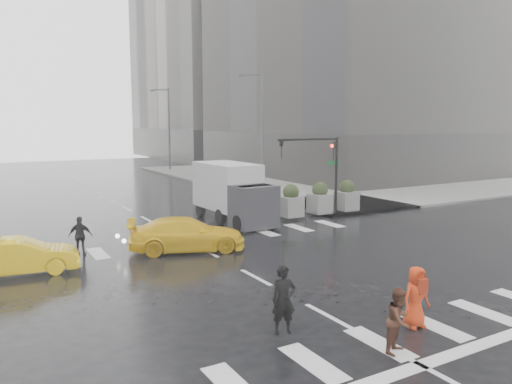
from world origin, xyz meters
TOP-DOWN VIEW (x-y plane):
  - ground at (0.00, 0.00)m, footprint 120.00×120.00m
  - sidewalk_ne at (19.50, 17.50)m, footprint 35.00×35.00m
  - building_ne_far at (29.00, 56.00)m, footprint 26.05×26.05m
  - road_markings at (0.00, 0.00)m, footprint 18.00×48.00m
  - traffic_signal_pole at (9.01, 8.01)m, footprint 4.45×0.42m
  - street_lamp_near at (10.87, 18.00)m, footprint 2.15×0.22m
  - street_lamp_far at (10.87, 38.00)m, footprint 2.15×0.22m
  - planter_west at (7.00, 8.20)m, footprint 1.10×1.10m
  - planter_mid at (9.00, 8.20)m, footprint 1.10×1.10m
  - planter_east at (11.00, 8.20)m, footprint 1.10×1.10m
  - pedestrian_black at (-1.68, -4.32)m, footprint 1.18×1.20m
  - pedestrian_brown at (0.05, -6.56)m, footprint 0.91×0.81m
  - pedestrian_orange at (1.52, -5.73)m, footprint 0.84×0.58m
  - pedestrian_far_a at (-4.65, 6.08)m, footprint 1.08×0.89m
  - pedestrian_far_b at (3.85, 8.43)m, footprint 1.20×0.95m
  - taxi_mid at (-7.00, 4.50)m, footprint 4.06×1.84m
  - taxi_rear at (-0.66, 4.61)m, footprint 4.65×3.20m
  - box_truck at (3.88, 9.05)m, footprint 2.21×5.88m

SIDE VIEW (x-z plane):
  - ground at x=0.00m, z-range 0.00..0.00m
  - road_markings at x=0.00m, z-range 0.00..0.01m
  - sidewalk_ne at x=19.50m, z-range 0.00..0.15m
  - taxi_mid at x=-7.00m, z-range 0.00..1.29m
  - taxi_rear at x=-0.66m, z-range 0.00..1.40m
  - pedestrian_brown at x=0.05m, z-range 0.00..1.54m
  - pedestrian_far_a at x=-4.65m, z-range 0.00..1.59m
  - pedestrian_far_b at x=3.85m, z-range 0.00..1.63m
  - pedestrian_orange at x=1.52m, z-range 0.01..1.64m
  - planter_west at x=7.00m, z-range 0.08..1.88m
  - planter_mid at x=9.00m, z-range 0.08..1.88m
  - planter_east at x=11.00m, z-range 0.08..1.88m
  - pedestrian_black at x=-1.68m, z-range 0.37..2.80m
  - box_truck at x=3.88m, z-range 0.11..3.23m
  - traffic_signal_pole at x=9.01m, z-range 0.97..5.47m
  - street_lamp_near at x=10.87m, z-range 0.45..9.45m
  - street_lamp_far at x=10.87m, z-range 0.45..9.45m
  - building_ne_far at x=29.00m, z-range -1.73..34.27m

